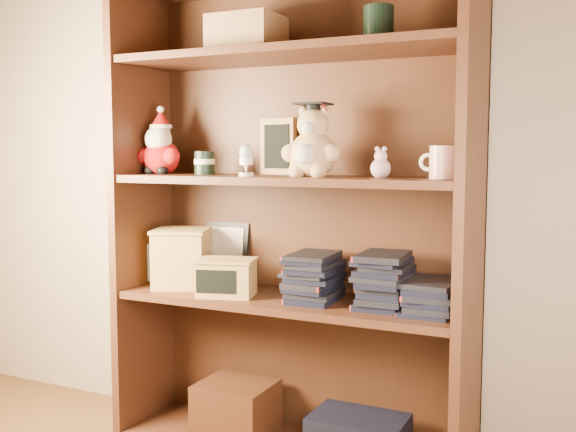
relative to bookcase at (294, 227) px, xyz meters
The scene contains 16 objects.
bookcase is the anchor object (origin of this frame).
shelf_lower 0.25m from the bookcase, 87.06° to the right, with size 1.14×0.33×0.02m.
shelf_upper 0.17m from the bookcase, 87.06° to the right, with size 1.14×0.33×0.02m.
santa_plush 0.56m from the bookcase, behind, with size 0.18×0.13×0.25m.
teachers_tin 0.38m from the bookcase, behind, with size 0.07×0.07×0.08m.
chalkboard_plaque 0.29m from the bookcase, 144.61° to the left, with size 0.15×0.10×0.19m.
egg_cup 0.28m from the bookcase, 131.37° to the right, with size 0.05×0.05×0.10m.
grad_teddy_bear 0.28m from the bookcase, 32.57° to the right, with size 0.20×0.17×0.24m.
pink_figurine 0.38m from the bookcase, ahead, with size 0.06×0.06×0.10m.
teacher_mug 0.55m from the bookcase, ahead, with size 0.11×0.08×0.10m.
certificate_frame 0.35m from the bookcase, 164.42° to the left, with size 0.18×0.05×0.22m.
treats_box 0.44m from the bookcase, behind, with size 0.25×0.25×0.21m.
pencils_box 0.28m from the bookcase, 148.93° to the right, with size 0.22×0.18×0.12m.
book_stack_left 0.18m from the bookcase, 29.07° to the right, with size 0.14×0.20×0.16m.
book_stack_mid 0.36m from the bookcase, ahead, with size 0.14×0.20×0.16m.
book_stack_right 0.51m from the bookcase, ahead, with size 0.14×0.20×0.10m.
Camera 1 is at (1.14, -0.66, 1.03)m, focal length 42.00 mm.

